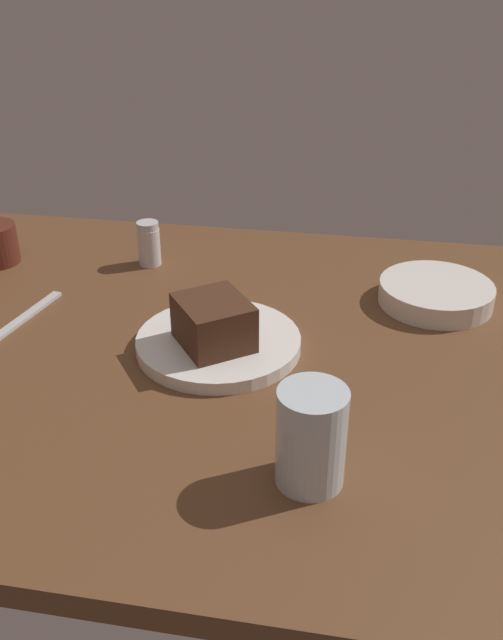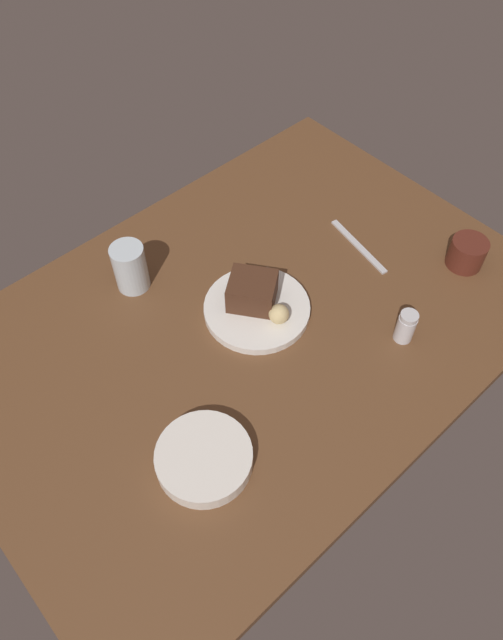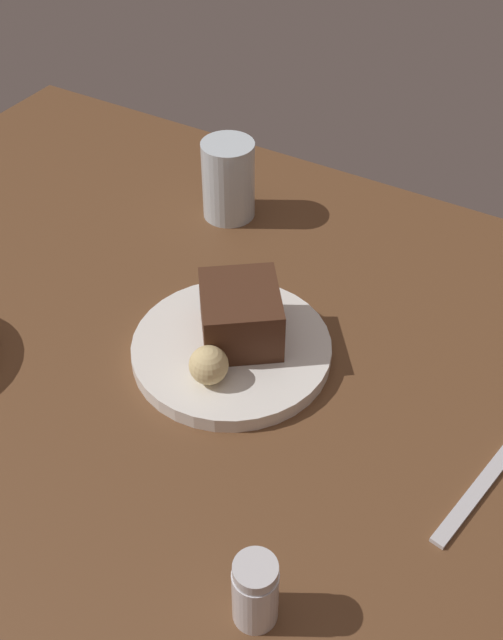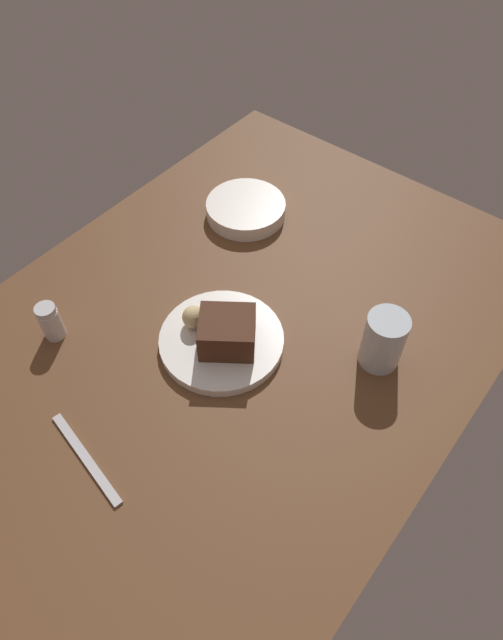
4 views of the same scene
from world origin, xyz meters
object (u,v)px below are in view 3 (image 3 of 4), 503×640
at_px(chocolate_cake_slice, 241,314).
at_px(salt_shaker, 255,591).
at_px(butter_knife, 488,477).
at_px(water_glass, 228,180).
at_px(dessert_plate, 232,349).
at_px(bread_roll, 209,365).

xyz_separation_m(chocolate_cake_slice, salt_shaker, (-0.17, 0.26, -0.01)).
relative_size(salt_shaker, butter_knife, 0.39).
distance_m(chocolate_cake_slice, water_glass, 0.26).
xyz_separation_m(dessert_plate, chocolate_cake_slice, (-0.00, -0.02, 0.04)).
relative_size(dessert_plate, chocolate_cake_slice, 2.34).
height_order(bread_roll, water_glass, water_glass).
bearing_deg(chocolate_cake_slice, salt_shaker, 122.94).
height_order(chocolate_cake_slice, bread_roll, chocolate_cake_slice).
xyz_separation_m(dessert_plate, bread_roll, (-0.01, 0.06, 0.03)).
height_order(bread_roll, butter_knife, bread_roll).
distance_m(salt_shaker, butter_knife, 0.26).
bearing_deg(salt_shaker, chocolate_cake_slice, -57.06).
distance_m(bread_roll, salt_shaker, 0.25).
relative_size(chocolate_cake_slice, salt_shaker, 1.26).
xyz_separation_m(bread_roll, butter_knife, (-0.29, -0.04, -0.04)).
bearing_deg(dessert_plate, salt_shaker, 125.01).
relative_size(bread_roll, water_glass, 0.38).
bearing_deg(bread_roll, chocolate_cake_slice, -85.77).
bearing_deg(water_glass, butter_knife, 150.40).
height_order(dessert_plate, water_glass, water_glass).
bearing_deg(dessert_plate, bread_roll, 97.52).
xyz_separation_m(bread_roll, salt_shaker, (-0.16, 0.19, -0.00)).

